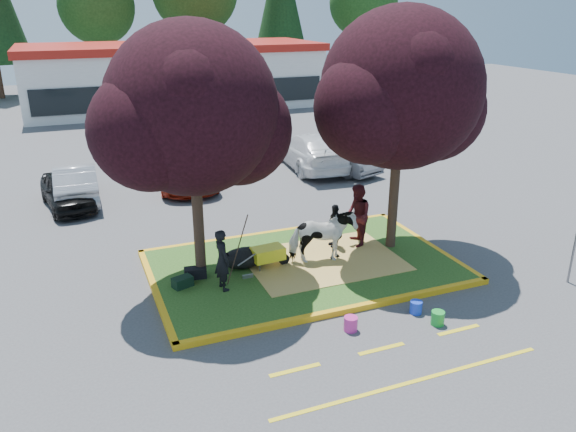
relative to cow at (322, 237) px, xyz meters
name	(u,v)px	position (x,y,z in m)	size (l,w,h in m)	color
ground	(304,269)	(-0.51, 0.08, -0.91)	(90.00, 90.00, 0.00)	#424244
median_island	(304,266)	(-0.51, 0.08, -0.83)	(8.00, 5.00, 0.15)	#214816
curb_near	(347,310)	(-0.51, -2.50, -0.83)	(8.30, 0.16, 0.15)	#EBA813
curb_far	(272,233)	(-0.51, 2.66, -0.83)	(8.30, 0.16, 0.15)	#EBA813
curb_left	(156,292)	(-4.59, 0.08, -0.83)	(0.16, 5.30, 0.15)	#EBA813
curb_right	(427,244)	(3.57, 0.08, -0.83)	(0.16, 5.30, 0.15)	#EBA813
straw_bedding	(323,260)	(0.09, 0.08, -0.75)	(4.20, 3.00, 0.01)	#E0BB5C
tree_purple_left	(193,117)	(-3.29, 0.46, 3.45)	(5.06, 4.20, 6.51)	black
tree_purple_right	(402,97)	(2.42, 0.26, 3.65)	(5.30, 4.40, 6.82)	black
fire_lane_stripe_a	(295,370)	(-2.51, -4.12, -0.91)	(1.10, 0.12, 0.01)	yellow
fire_lane_stripe_b	(381,349)	(-0.51, -4.12, -0.91)	(1.10, 0.12, 0.01)	yellow
fire_lane_stripe_c	(458,330)	(1.49, -4.12, -0.91)	(1.10, 0.12, 0.01)	yellow
fire_lane_long	(413,382)	(-0.51, -5.32, -0.91)	(6.00, 0.10, 0.01)	yellow
retail_building	(174,75)	(1.49, 28.06, 1.34)	(20.40, 8.40, 4.40)	silver
cow	(322,237)	(0.00, 0.00, 0.00)	(0.82, 1.80, 1.52)	white
calf	(244,258)	(-2.10, 0.49, -0.48)	(1.29, 0.73, 0.56)	black
handler	(222,260)	(-2.97, -0.49, 0.04)	(0.58, 0.38, 1.60)	black
visitor_a	(357,216)	(1.48, 0.73, 0.17)	(0.90, 0.70, 1.86)	#451318
visitor_b	(335,225)	(0.83, 0.88, -0.10)	(0.77, 0.32, 1.31)	black
wheelbarrow	(268,254)	(-1.50, 0.24, -0.36)	(1.57, 0.60, 0.59)	black
gear_bag_dark	(195,273)	(-3.49, 0.36, -0.62)	(0.56, 0.31, 0.29)	black
gear_bag_green	(183,282)	(-3.91, -0.01, -0.63)	(0.50, 0.31, 0.26)	black
bucket_green	(438,318)	(1.19, -3.74, -0.75)	(0.31, 0.31, 0.33)	green
bucket_pink	(351,324)	(-0.78, -3.22, -0.74)	(0.31, 0.31, 0.34)	#CA2D8E
bucket_blue	(416,307)	(1.02, -3.12, -0.76)	(0.29, 0.29, 0.31)	blue
car_black	(67,190)	(-6.42, 7.95, -0.28)	(1.49, 3.70, 1.26)	black
car_silver	(76,182)	(-6.08, 8.64, -0.21)	(1.47, 4.22, 1.39)	#A4A5AC
car_red	(186,170)	(-1.88, 8.93, -0.24)	(2.21, 4.79, 1.33)	maroon
car_white	(311,151)	(3.89, 9.49, -0.12)	(2.21, 5.43, 1.57)	white
car_grey	(338,156)	(4.80, 8.57, -0.23)	(1.43, 4.11, 1.36)	slate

